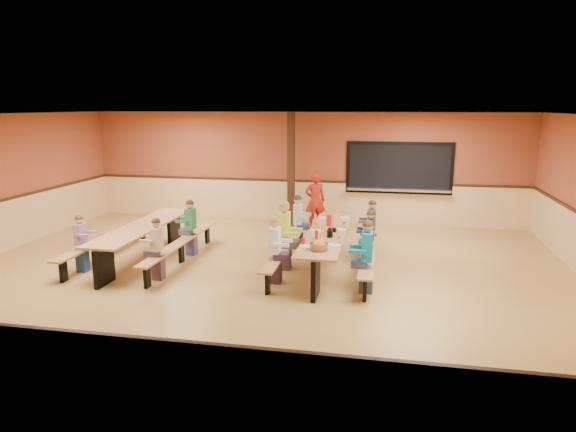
# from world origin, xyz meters

# --- Properties ---
(ground) EXTENTS (12.00, 12.00, 0.00)m
(ground) POSITION_xyz_m (0.00, 0.00, 0.00)
(ground) COLOR olive
(ground) RESTS_ON ground
(room_envelope) EXTENTS (12.04, 10.04, 3.02)m
(room_envelope) POSITION_xyz_m (0.00, 0.00, 0.69)
(room_envelope) COLOR brown
(room_envelope) RESTS_ON ground
(kitchen_pass_through) EXTENTS (2.78, 0.28, 1.38)m
(kitchen_pass_through) POSITION_xyz_m (2.60, 4.96, 1.49)
(kitchen_pass_through) COLOR black
(kitchen_pass_through) RESTS_ON ground
(structural_post) EXTENTS (0.18, 0.18, 3.00)m
(structural_post) POSITION_xyz_m (-0.20, 4.40, 1.50)
(structural_post) COLOR black
(structural_post) RESTS_ON ground
(cafeteria_table_main) EXTENTS (1.91, 3.70, 0.74)m
(cafeteria_table_main) POSITION_xyz_m (1.19, 0.80, 0.53)
(cafeteria_table_main) COLOR #B57748
(cafeteria_table_main) RESTS_ON ground
(cafeteria_table_second) EXTENTS (1.91, 3.70, 0.74)m
(cafeteria_table_second) POSITION_xyz_m (-2.62, 0.69, 0.53)
(cafeteria_table_second) COLOR #B57748
(cafeteria_table_second) RESTS_ON ground
(seated_child_white_left) EXTENTS (0.37, 0.30, 1.22)m
(seated_child_white_left) POSITION_xyz_m (0.37, -0.17, 0.61)
(seated_child_white_left) COLOR white
(seated_child_white_left) RESTS_ON ground
(seated_adult_yellow) EXTENTS (0.44, 0.36, 1.35)m
(seated_adult_yellow) POSITION_xyz_m (0.37, 0.66, 0.68)
(seated_adult_yellow) COLOR #C6E831
(seated_adult_yellow) RESTS_ON ground
(seated_child_grey_left) EXTENTS (0.36, 0.30, 1.19)m
(seated_child_grey_left) POSITION_xyz_m (0.37, 2.20, 0.60)
(seated_child_grey_left) COLOR silver
(seated_child_grey_left) RESTS_ON ground
(seated_child_teal_right) EXTENTS (0.39, 0.32, 1.26)m
(seated_child_teal_right) POSITION_xyz_m (2.02, -0.34, 0.63)
(seated_child_teal_right) COLOR #107B9E
(seated_child_teal_right) RESTS_ON ground
(seated_child_navy_right) EXTENTS (0.34, 0.28, 1.15)m
(seated_child_navy_right) POSITION_xyz_m (2.02, 1.06, 0.57)
(seated_child_navy_right) COLOR #18224C
(seated_child_navy_right) RESTS_ON ground
(seated_child_char_right) EXTENTS (0.36, 0.29, 1.19)m
(seated_child_char_right) POSITION_xyz_m (2.02, 1.96, 0.60)
(seated_child_char_right) COLOR #42464A
(seated_child_char_right) RESTS_ON ground
(seated_child_purple_sec) EXTENTS (0.32, 0.26, 1.10)m
(seated_child_purple_sec) POSITION_xyz_m (-3.45, -0.25, 0.55)
(seated_child_purple_sec) COLOR #986393
(seated_child_purple_sec) RESTS_ON ground
(seated_child_green_sec) EXTENTS (0.36, 0.29, 1.19)m
(seated_child_green_sec) POSITION_xyz_m (-1.80, 1.25, 0.59)
(seated_child_green_sec) COLOR #2B6F43
(seated_child_green_sec) RESTS_ON ground
(seated_child_tan_sec) EXTENTS (0.34, 0.28, 1.15)m
(seated_child_tan_sec) POSITION_xyz_m (-1.80, -0.40, 0.58)
(seated_child_tan_sec) COLOR #BCA594
(seated_child_tan_sec) RESTS_ON ground
(standing_woman) EXTENTS (0.64, 0.54, 1.50)m
(standing_woman) POSITION_xyz_m (0.49, 4.10, 0.75)
(standing_woman) COLOR #A51D12
(standing_woman) RESTS_ON ground
(punch_pitcher) EXTENTS (0.16, 0.16, 0.22)m
(punch_pitcher) POSITION_xyz_m (1.18, 1.43, 0.85)
(punch_pitcher) COLOR red
(punch_pitcher) RESTS_ON cafeteria_table_main
(chip_bowl) EXTENTS (0.32, 0.32, 0.15)m
(chip_bowl) POSITION_xyz_m (1.21, -0.45, 0.81)
(chip_bowl) COLOR orange
(chip_bowl) RESTS_ON cafeteria_table_main
(napkin_dispenser) EXTENTS (0.10, 0.14, 0.13)m
(napkin_dispenser) POSITION_xyz_m (1.29, 0.48, 0.80)
(napkin_dispenser) COLOR black
(napkin_dispenser) RESTS_ON cafeteria_table_main
(condiment_mustard) EXTENTS (0.06, 0.06, 0.17)m
(condiment_mustard) POSITION_xyz_m (1.17, 0.64, 0.82)
(condiment_mustard) COLOR yellow
(condiment_mustard) RESTS_ON cafeteria_table_main
(condiment_ketchup) EXTENTS (0.06, 0.06, 0.17)m
(condiment_ketchup) POSITION_xyz_m (1.06, 0.28, 0.82)
(condiment_ketchup) COLOR #B2140F
(condiment_ketchup) RESTS_ON cafeteria_table_main
(table_paddle) EXTENTS (0.16, 0.16, 0.56)m
(table_paddle) POSITION_xyz_m (1.28, 0.93, 0.88)
(table_paddle) COLOR black
(table_paddle) RESTS_ON cafeteria_table_main
(place_settings) EXTENTS (0.65, 3.30, 0.11)m
(place_settings) POSITION_xyz_m (1.19, 0.80, 0.80)
(place_settings) COLOR beige
(place_settings) RESTS_ON cafeteria_table_main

